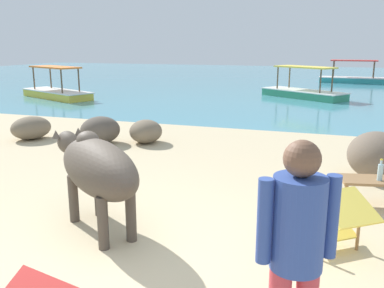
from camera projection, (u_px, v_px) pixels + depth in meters
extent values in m
cube|color=#CCB78E|center=(112.00, 258.00, 4.34)|extent=(18.00, 14.00, 0.04)
cube|color=teal|center=(297.00, 82.00, 24.61)|extent=(60.00, 36.00, 0.03)
cylinder|color=#4C4238|center=(73.00, 198.00, 5.13)|extent=(0.12, 0.12, 0.59)
cylinder|color=#4C4238|center=(99.00, 193.00, 5.32)|extent=(0.12, 0.12, 0.59)
cylinder|color=#4C4238|center=(103.00, 223.00, 4.43)|extent=(0.12, 0.12, 0.59)
cylinder|color=#4C4238|center=(131.00, 216.00, 4.61)|extent=(0.12, 0.12, 0.59)
ellipsoid|color=#4C4238|center=(99.00, 168.00, 4.76)|extent=(1.66, 1.44, 0.65)
ellipsoid|color=#4C4238|center=(68.00, 142.00, 5.53)|extent=(0.50, 0.46, 0.30)
cone|color=#4C4238|center=(56.00, 134.00, 5.42)|extent=(0.15, 0.15, 0.11)
cone|color=#4C4238|center=(78.00, 131.00, 5.59)|extent=(0.15, 0.15, 0.11)
ellipsoid|color=#4C4238|center=(88.00, 140.00, 4.92)|extent=(0.40, 0.39, 0.22)
cube|color=olive|center=(370.00, 180.00, 5.62)|extent=(0.83, 0.59, 0.04)
cylinder|color=olive|center=(340.00, 188.00, 5.87)|extent=(0.05, 0.05, 0.34)
cylinder|color=olive|center=(346.00, 197.00, 5.53)|extent=(0.05, 0.05, 0.34)
cylinder|color=#A3C6D1|center=(380.00, 172.00, 5.52)|extent=(0.07, 0.07, 0.22)
cylinder|color=#A3C6D1|center=(381.00, 162.00, 5.49)|extent=(0.03, 0.03, 0.06)
cylinder|color=yellow|center=(382.00, 160.00, 5.48)|extent=(0.03, 0.03, 0.02)
cylinder|color=olive|center=(294.00, 235.00, 4.66)|extent=(0.04, 0.04, 0.14)
cylinder|color=olive|center=(332.00, 228.00, 4.83)|extent=(0.04, 0.04, 0.14)
cylinder|color=olive|center=(317.00, 243.00, 4.26)|extent=(0.04, 0.04, 0.34)
cylinder|color=olive|center=(358.00, 235.00, 4.43)|extent=(0.04, 0.04, 0.34)
cube|color=#EFD14C|center=(326.00, 225.00, 4.52)|extent=(0.68, 0.66, 0.21)
cube|color=#EFD14C|center=(348.00, 207.00, 4.15)|extent=(0.70, 0.69, 0.23)
cylinder|color=#334C99|center=(298.00, 223.00, 2.48)|extent=(0.32, 0.32, 0.58)
cylinder|color=#334C99|center=(331.00, 217.00, 2.51)|extent=(0.09, 0.09, 0.52)
cylinder|color=#334C99|center=(264.00, 221.00, 2.44)|extent=(0.09, 0.09, 0.52)
sphere|color=brown|center=(302.00, 159.00, 2.39)|extent=(0.22, 0.22, 0.22)
ellipsoid|color=#756651|center=(31.00, 128.00, 9.62)|extent=(1.04, 1.14, 0.53)
ellipsoid|color=#6B5B4C|center=(377.00, 155.00, 6.76)|extent=(1.13, 1.17, 0.78)
ellipsoid|color=brown|center=(100.00, 130.00, 9.19)|extent=(1.16, 1.18, 0.60)
ellipsoid|color=#756651|center=(146.00, 131.00, 9.26)|extent=(0.96, 1.00, 0.52)
cube|color=teal|center=(352.00, 80.00, 24.00)|extent=(3.65, 1.27, 0.28)
cube|color=white|center=(353.00, 78.00, 23.96)|extent=(3.72, 1.32, 0.04)
cylinder|color=brown|center=(374.00, 70.00, 23.82)|extent=(0.06, 0.06, 0.95)
cylinder|color=brown|center=(374.00, 70.00, 23.13)|extent=(0.06, 0.06, 0.95)
cylinder|color=brown|center=(334.00, 69.00, 24.59)|extent=(0.06, 0.06, 0.95)
cylinder|color=brown|center=(333.00, 69.00, 23.89)|extent=(0.06, 0.06, 0.95)
cube|color=red|center=(354.00, 61.00, 23.74)|extent=(2.56, 1.05, 0.06)
cube|color=#338E66|center=(303.00, 94.00, 17.27)|extent=(3.60, 2.92, 0.28)
cube|color=white|center=(303.00, 91.00, 17.23)|extent=(3.69, 3.01, 0.04)
cylinder|color=brown|center=(278.00, 78.00, 17.73)|extent=(0.06, 0.06, 0.95)
cylinder|color=brown|center=(289.00, 77.00, 18.18)|extent=(0.06, 0.06, 0.95)
cylinder|color=brown|center=(320.00, 82.00, 16.06)|extent=(0.06, 0.06, 0.95)
cylinder|color=brown|center=(332.00, 81.00, 16.52)|extent=(0.06, 0.06, 0.95)
cube|color=#EFD14C|center=(305.00, 67.00, 17.01)|extent=(2.61, 2.18, 0.06)
cube|color=gold|center=(57.00, 95.00, 17.21)|extent=(3.74, 2.44, 0.28)
cube|color=white|center=(57.00, 91.00, 17.17)|extent=(3.83, 2.51, 0.04)
cylinder|color=brown|center=(34.00, 79.00, 17.49)|extent=(0.06, 0.06, 0.95)
cylinder|color=brown|center=(51.00, 78.00, 18.04)|extent=(0.06, 0.06, 0.95)
cylinder|color=brown|center=(62.00, 82.00, 16.08)|extent=(0.06, 0.06, 0.95)
cylinder|color=brown|center=(79.00, 81.00, 16.64)|extent=(0.06, 0.06, 0.95)
cube|color=orange|center=(55.00, 67.00, 16.95)|extent=(2.68, 1.86, 0.06)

